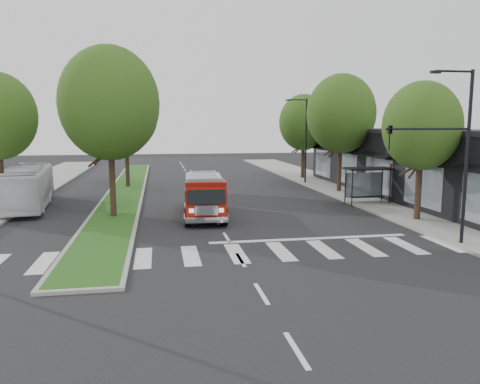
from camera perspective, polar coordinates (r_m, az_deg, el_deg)
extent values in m
plane|color=black|center=(23.46, -1.64, -5.56)|extent=(140.00, 140.00, 0.00)
cube|color=gray|center=(36.59, 15.73, -0.78)|extent=(5.00, 80.00, 0.15)
cube|color=gray|center=(41.02, -13.66, 0.22)|extent=(3.00, 50.00, 0.14)
cube|color=#224513|center=(41.01, -13.66, 0.33)|extent=(2.60, 49.50, 0.02)
cube|color=black|center=(38.48, 21.93, 3.00)|extent=(8.00, 30.00, 5.00)
cylinder|color=black|center=(32.97, 13.52, 0.41)|extent=(0.08, 0.08, 2.50)
cylinder|color=black|center=(34.18, 17.83, 0.51)|extent=(0.08, 0.08, 2.50)
cylinder|color=black|center=(34.06, 12.72, 0.68)|extent=(0.08, 0.08, 2.50)
cylinder|color=black|center=(35.23, 16.93, 0.77)|extent=(0.08, 0.08, 2.50)
cube|color=black|center=(33.95, 15.36, 2.77)|extent=(3.20, 1.60, 0.12)
cube|color=#8C99A5|center=(34.71, 14.79, 0.83)|extent=(2.80, 0.04, 1.80)
cube|color=black|center=(34.18, 15.24, -0.57)|extent=(2.40, 0.40, 0.08)
cylinder|color=black|center=(28.90, 20.91, 0.27)|extent=(0.36, 0.36, 3.74)
ellipsoid|color=#203C10|center=(28.66, 21.28, 7.53)|extent=(4.40, 4.40, 5.06)
cylinder|color=black|center=(39.57, 12.04, 3.10)|extent=(0.36, 0.36, 4.40)
ellipsoid|color=#203C10|center=(39.44, 12.22, 9.33)|extent=(5.60, 5.60, 6.44)
cylinder|color=black|center=(48.98, 7.66, 3.88)|extent=(0.36, 0.36, 3.96)
ellipsoid|color=#203C10|center=(48.85, 7.75, 8.42)|extent=(5.00, 5.00, 5.75)
cylinder|color=black|center=(28.87, -15.30, 1.40)|extent=(0.36, 0.36, 4.62)
ellipsoid|color=#203C10|center=(28.71, -15.64, 10.38)|extent=(5.80, 5.80, 6.67)
cylinder|color=black|center=(42.77, -13.59, 3.42)|extent=(0.36, 0.36, 4.40)
ellipsoid|color=#203C10|center=(42.65, -13.78, 9.18)|extent=(5.60, 5.60, 6.44)
cylinder|color=black|center=(36.35, -27.07, 1.78)|extent=(0.36, 0.36, 4.18)
cylinder|color=black|center=(23.57, 25.91, 3.54)|extent=(0.16, 0.16, 8.00)
cylinder|color=black|center=(23.12, 24.67, 13.23)|extent=(1.80, 0.10, 0.10)
cube|color=black|center=(22.62, 22.73, 13.34)|extent=(0.45, 0.20, 0.12)
cylinder|color=black|center=(22.40, 21.95, 7.16)|extent=(4.00, 0.10, 0.10)
imported|color=black|center=(21.52, 17.79, 6.27)|extent=(0.18, 0.22, 1.10)
cylinder|color=black|center=(44.76, 8.03, 6.07)|extent=(0.16, 0.16, 8.00)
cylinder|color=black|center=(44.52, 7.01, 11.10)|extent=(1.80, 0.10, 0.10)
cube|color=black|center=(44.27, 5.87, 11.07)|extent=(0.45, 0.20, 0.12)
cube|color=#680C05|center=(28.93, -4.37, -2.06)|extent=(2.71, 7.59, 0.22)
cube|color=#A11208|center=(29.48, -4.43, -0.03)|extent=(2.59, 5.82, 1.78)
cube|color=#A11208|center=(26.06, -4.20, -1.11)|extent=(2.32, 1.74, 1.86)
cube|color=#B2B2B7|center=(29.36, -4.45, 1.77)|extent=(2.59, 5.82, 0.11)
cylinder|color=#B2B2B7|center=(29.33, -6.02, 2.09)|extent=(0.44, 5.32, 0.09)
cylinder|color=#B2B2B7|center=(29.38, -2.90, 2.13)|extent=(0.44, 5.32, 0.09)
cube|color=silver|center=(25.21, -4.10, -3.38)|extent=(2.32, 0.46, 0.31)
cube|color=#8C99A5|center=(25.89, -4.23, 1.51)|extent=(1.97, 0.44, 0.16)
cylinder|color=black|center=(25.94, -6.42, -3.18)|extent=(0.37, 1.00, 0.98)
cylinder|color=black|center=(26.01, -1.91, -3.10)|extent=(0.37, 1.00, 0.98)
cylinder|color=black|center=(29.61, -6.39, -1.76)|extent=(0.37, 1.00, 0.98)
cylinder|color=black|center=(29.67, -2.44, -1.70)|extent=(0.37, 1.00, 0.98)
cylinder|color=black|center=(31.71, -6.38, -1.10)|extent=(0.37, 1.00, 0.98)
cylinder|color=black|center=(31.76, -2.69, -1.05)|extent=(0.37, 1.00, 0.98)
imported|color=silver|center=(34.73, -24.41, 0.59)|extent=(3.69, 10.48, 2.86)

